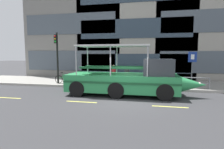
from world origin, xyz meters
TOP-DOWN VIEW (x-y plane):
  - ground_plane at (0.00, 0.00)m, footprint 120.00×120.00m
  - sidewalk at (0.00, 5.60)m, footprint 32.00×4.80m
  - curb_edge at (0.00, 3.11)m, footprint 32.00×0.18m
  - lane_centreline at (-0.00, -1.15)m, footprint 25.80×0.12m
  - curb_guardrail at (-0.02, 3.45)m, footprint 11.18×0.09m
  - traffic_light_pole at (-6.47, 3.77)m, footprint 0.24×0.46m
  - parking_sign at (4.40, 3.88)m, footprint 0.60×0.12m
  - leaned_bicycle at (-5.86, 3.78)m, footprint 1.74×0.46m
  - duck_tour_boat at (0.03, 1.21)m, footprint 8.95×2.56m
  - pedestrian_near_bow at (3.08, 4.58)m, footprint 0.38×0.32m
  - pedestrian_mid_left at (-0.51, 4.18)m, footprint 0.43×0.24m
  - pedestrian_mid_right at (-1.77, 4.97)m, footprint 0.42×0.29m

SIDE VIEW (x-z plane):
  - ground_plane at x=0.00m, z-range 0.00..0.00m
  - lane_centreline at x=0.00m, z-range 0.00..0.01m
  - sidewalk at x=0.00m, z-range 0.00..0.18m
  - curb_edge at x=0.00m, z-range 0.00..0.18m
  - leaned_bicycle at x=-5.86m, z-range 0.08..1.04m
  - curb_guardrail at x=-0.02m, z-range 0.33..1.17m
  - duck_tour_boat at x=0.03m, z-range -0.59..2.69m
  - pedestrian_mid_left at x=-0.51m, z-range 0.34..1.89m
  - pedestrian_near_bow at x=3.08m, z-range 0.35..1.94m
  - pedestrian_mid_right at x=-1.77m, z-range 0.35..1.94m
  - parking_sign at x=4.40m, z-range 0.66..3.35m
  - traffic_light_pole at x=-6.47m, z-range 0.63..4.97m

